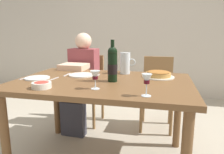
% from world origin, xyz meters
% --- Properties ---
extents(back_wall, '(8.00, 0.10, 2.80)m').
position_xyz_m(back_wall, '(0.00, 2.28, 1.40)').
color(back_wall, beige).
rests_on(back_wall, ground).
extents(dining_table, '(1.50, 1.00, 0.76)m').
position_xyz_m(dining_table, '(0.00, 0.00, 0.67)').
color(dining_table, brown).
rests_on(dining_table, ground).
extents(wine_bottle, '(0.08, 0.08, 0.35)m').
position_xyz_m(wine_bottle, '(0.09, -0.01, 0.91)').
color(wine_bottle, black).
rests_on(wine_bottle, dining_table).
extents(water_pitcher, '(0.15, 0.10, 0.21)m').
position_xyz_m(water_pitcher, '(0.14, 0.35, 0.85)').
color(water_pitcher, silver).
rests_on(water_pitcher, dining_table).
extents(baked_tart, '(0.29, 0.29, 0.06)m').
position_xyz_m(baked_tart, '(0.46, 0.25, 0.79)').
color(baked_tart, silver).
rests_on(baked_tart, dining_table).
extents(salad_bowl, '(0.14, 0.14, 0.05)m').
position_xyz_m(salad_bowl, '(-0.36, -0.35, 0.79)').
color(salad_bowl, silver).
rests_on(salad_bowl, dining_table).
extents(wine_glass_left_diner, '(0.07, 0.07, 0.14)m').
position_xyz_m(wine_glass_left_diner, '(0.03, -0.28, 0.86)').
color(wine_glass_left_diner, silver).
rests_on(wine_glass_left_diner, dining_table).
extents(wine_glass_right_diner, '(0.07, 0.07, 0.15)m').
position_xyz_m(wine_glass_right_diner, '(0.40, -0.37, 0.87)').
color(wine_glass_right_diner, silver).
rests_on(wine_glass_right_diner, dining_table).
extents(dinner_plate_left_setting, '(0.24, 0.24, 0.01)m').
position_xyz_m(dinner_plate_left_setting, '(-0.25, 0.16, 0.77)').
color(dinner_plate_left_setting, white).
rests_on(dinner_plate_left_setting, dining_table).
extents(dinner_plate_right_setting, '(0.22, 0.22, 0.01)m').
position_xyz_m(dinner_plate_right_setting, '(-0.58, -0.06, 0.77)').
color(dinner_plate_right_setting, silver).
rests_on(dinner_plate_right_setting, dining_table).
extents(fork_left_setting, '(0.02, 0.16, 0.00)m').
position_xyz_m(fork_left_setting, '(-0.40, 0.16, 0.76)').
color(fork_left_setting, silver).
rests_on(fork_left_setting, dining_table).
extents(knife_left_setting, '(0.02, 0.18, 0.00)m').
position_xyz_m(knife_left_setting, '(-0.10, 0.16, 0.76)').
color(knife_left_setting, silver).
rests_on(knife_left_setting, dining_table).
extents(knife_right_setting, '(0.03, 0.18, 0.00)m').
position_xyz_m(knife_right_setting, '(-0.43, -0.06, 0.76)').
color(knife_right_setting, silver).
rests_on(knife_right_setting, dining_table).
extents(spoon_right_setting, '(0.03, 0.16, 0.00)m').
position_xyz_m(spoon_right_setting, '(-0.70, -0.06, 0.76)').
color(spoon_right_setting, silver).
rests_on(spoon_right_setting, dining_table).
extents(chair_left, '(0.42, 0.42, 0.87)m').
position_xyz_m(chair_left, '(-0.45, 0.87, 0.50)').
color(chair_left, olive).
rests_on(chair_left, ground).
extents(diner_left, '(0.35, 0.51, 1.16)m').
position_xyz_m(diner_left, '(-0.46, 0.64, 0.62)').
color(diner_left, '#8E3D42').
rests_on(diner_left, ground).
extents(chair_right, '(0.40, 0.40, 0.87)m').
position_xyz_m(chair_right, '(0.45, 0.90, 0.50)').
color(chair_right, olive).
rests_on(chair_right, ground).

